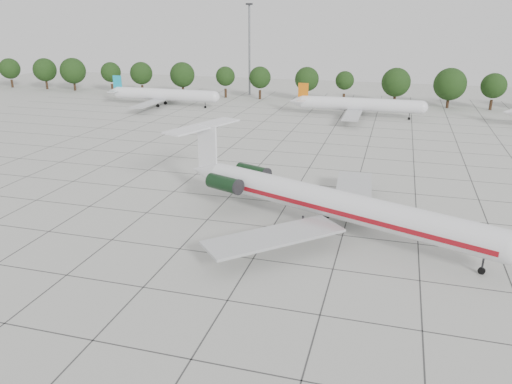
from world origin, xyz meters
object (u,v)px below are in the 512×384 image
ground_crew (493,242)px  bg_airliner_b (164,95)px  bg_airliner_c (359,105)px  main_airliner (320,200)px  floodlight_mast (249,45)px

ground_crew → bg_airliner_b: bg_airliner_b is taller
bg_airliner_b → bg_airliner_c: same height
ground_crew → bg_airliner_b: size_ratio=0.06×
main_airliner → bg_airliner_b: (-51.15, 66.34, -0.50)m
main_airliner → bg_airliner_c: main_airliner is taller
main_airliner → floodlight_mast: (-35.12, 90.60, 10.88)m
bg_airliner_b → main_airliner: bearing=-52.4°
bg_airliner_b → floodlight_mast: 31.22m
main_airliner → bg_airliner_b: main_airliner is taller
main_airliner → bg_airliner_c: 65.42m
ground_crew → floodlight_mast: 106.63m
main_airliner → ground_crew: 18.38m
bg_airliner_c → floodlight_mast: bearing=143.5°
bg_airliner_b → bg_airliner_c: size_ratio=1.00×
bg_airliner_c → bg_airliner_b: bearing=178.9°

